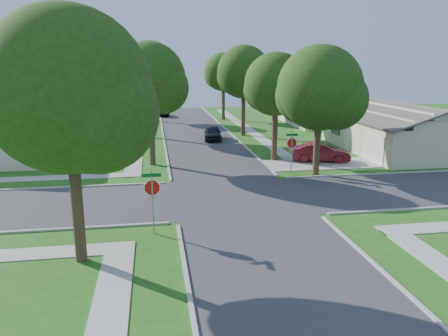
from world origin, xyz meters
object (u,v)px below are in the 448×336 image
tree_e_far (224,74)px  house_ne_far (318,111)px  car_curb_east (213,133)px  house_nw_far (57,113)px  house_nw_near (15,136)px  tree_sw_corner (70,98)px  car_curb_west (163,112)px  tree_e_near (277,87)px  car_driveway (321,152)px  tree_e_mid (244,74)px  tree_w_mid (150,72)px  tree_ne_corner (321,92)px  house_ne_near (395,133)px  tree_w_near (150,82)px  tree_w_far (151,78)px  stop_sign_sw (152,190)px  stop_sign_ne (292,145)px

tree_e_far → house_ne_far: size_ratio=0.64×
car_curb_east → house_nw_far: bearing=148.9°
house_nw_near → car_curb_east: house_nw_near is taller
tree_sw_corner → car_curb_west: tree_sw_corner is taller
tree_e_near → car_driveway: bearing=-16.7°
house_nw_far → house_nw_near: bearing=-90.0°
tree_e_mid → house_nw_far: tree_e_mid is taller
house_nw_far → tree_sw_corner: bearing=-77.6°
house_nw_far → car_curb_east: house_nw_far is taller
tree_w_mid → car_driveway: tree_w_mid is taller
tree_w_mid → tree_ne_corner: (11.00, -16.80, -0.90)m
tree_sw_corner → tree_ne_corner: bearing=39.1°
tree_e_mid → house_ne_near: bearing=-41.7°
tree_sw_corner → house_ne_far: bearing=56.9°
house_ne_near → house_ne_far: bearing=90.0°
tree_e_far → house_nw_far: size_ratio=0.64×
tree_w_near → tree_w_far: 25.01m
house_nw_far → car_driveway: house_nw_far is taller
house_ne_near → house_ne_far: same height
tree_w_mid → tree_e_mid: bearing=-0.0°
tree_e_far → car_driveway: size_ratio=2.00×
stop_sign_sw → car_curb_east: size_ratio=0.72×
stop_sign_sw → tree_e_near: (9.45, 13.71, 3.61)m
house_ne_near → stop_sign_sw: bearing=-142.8°
tree_w_mid → house_ne_near: 23.46m
stop_sign_sw → stop_sign_ne: bearing=45.0°
stop_sign_ne → house_ne_near: house_ne_near is taller
tree_e_far → house_ne_near: tree_e_far is taller
car_curb_east → house_ne_far: bearing=41.1°
tree_w_mid → tree_e_near: bearing=-52.0°
house_nw_near → car_curb_west: 27.42m
tree_ne_corner → house_ne_near: size_ratio=0.64×
tree_e_near → house_nw_near: size_ratio=0.61×
tree_w_far → tree_sw_corner: size_ratio=0.84×
tree_e_far → tree_sw_corner: tree_sw_corner is taller
tree_sw_corner → car_curb_east: bearing=71.5°
tree_e_mid → car_curb_west: 20.68m
stop_sign_sw → stop_sign_ne: 13.29m
tree_e_mid → car_curb_east: 6.95m
stop_sign_ne → car_curb_west: 35.45m
tree_sw_corner → tree_w_near: bearing=80.1°
house_nw_far → car_curb_east: 21.70m
house_ne_near → house_nw_near: bearing=172.9°
tree_w_mid → house_nw_near: (-11.35, -6.01, -4.97)m
tree_sw_corner → car_driveway: tree_sw_corner is taller
tree_e_near → tree_sw_corner: tree_sw_corner is taller
house_ne_far → car_driveway: bearing=-110.5°
tree_e_mid → house_ne_far: (11.23, 7.99, -4.74)m
stop_sign_ne → house_ne_far: (11.29, 24.30, -0.51)m
house_nw_near → house_ne_far: bearing=23.6°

